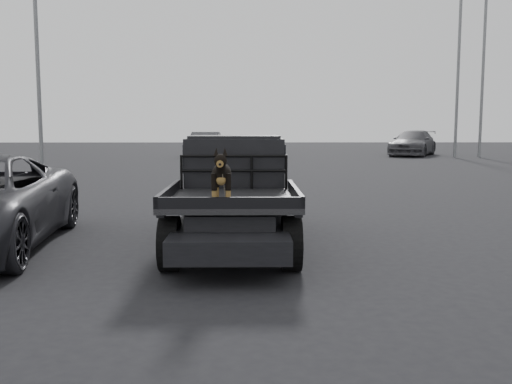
{
  "coord_description": "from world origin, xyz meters",
  "views": [
    {
      "loc": [
        0.19,
        -7.19,
        1.98
      ],
      "look_at": [
        0.28,
        -0.27,
        1.17
      ],
      "focal_mm": 40.0,
      "sensor_mm": 36.0,
      "label": 1
    }
  ],
  "objects_px": {
    "distant_car_b": "(413,143)",
    "floodlight_near": "(35,3)",
    "flatbed_ute": "(234,218)",
    "floodlight_far": "(485,31)",
    "floodlight_mid": "(459,45)",
    "distant_car_a": "(205,145)",
    "dog": "(222,178)"
  },
  "relations": [
    {
      "from": "flatbed_ute",
      "to": "distant_car_b",
      "type": "relative_size",
      "value": 0.95
    },
    {
      "from": "dog",
      "to": "distant_car_b",
      "type": "distance_m",
      "value": 32.06
    },
    {
      "from": "distant_car_b",
      "to": "dog",
      "type": "bearing_deg",
      "value": -83.2
    },
    {
      "from": "flatbed_ute",
      "to": "floodlight_mid",
      "type": "height_order",
      "value": "floodlight_mid"
    },
    {
      "from": "distant_car_b",
      "to": "floodlight_near",
      "type": "relative_size",
      "value": 0.43
    },
    {
      "from": "floodlight_mid",
      "to": "floodlight_far",
      "type": "height_order",
      "value": "floodlight_far"
    },
    {
      "from": "distant_car_b",
      "to": "floodlight_mid",
      "type": "distance_m",
      "value": 6.77
    },
    {
      "from": "floodlight_near",
      "to": "floodlight_mid",
      "type": "distance_m",
      "value": 23.77
    },
    {
      "from": "floodlight_mid",
      "to": "dog",
      "type": "bearing_deg",
      "value": -115.47
    },
    {
      "from": "distant_car_a",
      "to": "floodlight_near",
      "type": "xyz_separation_m",
      "value": [
        -6.62,
        -9.41,
        6.47
      ]
    },
    {
      "from": "dog",
      "to": "floodlight_mid",
      "type": "height_order",
      "value": "floodlight_mid"
    },
    {
      "from": "distant_car_b",
      "to": "flatbed_ute",
      "type": "bearing_deg",
      "value": -84.25
    },
    {
      "from": "flatbed_ute",
      "to": "floodlight_mid",
      "type": "xyz_separation_m",
      "value": [
        12.92,
        25.46,
        6.3
      ]
    },
    {
      "from": "distant_car_a",
      "to": "flatbed_ute",
      "type": "bearing_deg",
      "value": -82.38
    },
    {
      "from": "floodlight_far",
      "to": "distant_car_b",
      "type": "bearing_deg",
      "value": 144.32
    },
    {
      "from": "distant_car_a",
      "to": "floodlight_mid",
      "type": "xyz_separation_m",
      "value": [
        15.32,
        -0.28,
        5.97
      ]
    },
    {
      "from": "flatbed_ute",
      "to": "floodlight_far",
      "type": "height_order",
      "value": "floodlight_far"
    },
    {
      "from": "distant_car_a",
      "to": "floodlight_far",
      "type": "xyz_separation_m",
      "value": [
        16.93,
        -0.05,
        6.85
      ]
    },
    {
      "from": "floodlight_near",
      "to": "floodlight_far",
      "type": "distance_m",
      "value": 25.34
    },
    {
      "from": "dog",
      "to": "distant_car_b",
      "type": "xyz_separation_m",
      "value": [
        11.2,
        30.04,
        -0.46
      ]
    },
    {
      "from": "distant_car_a",
      "to": "distant_car_b",
      "type": "bearing_deg",
      "value": 12.42
    },
    {
      "from": "dog",
      "to": "floodlight_far",
      "type": "height_order",
      "value": "floodlight_far"
    },
    {
      "from": "flatbed_ute",
      "to": "floodlight_mid",
      "type": "bearing_deg",
      "value": 63.1
    },
    {
      "from": "floodlight_mid",
      "to": "distant_car_b",
      "type": "bearing_deg",
      "value": 124.07
    },
    {
      "from": "flatbed_ute",
      "to": "floodlight_near",
      "type": "distance_m",
      "value": 19.86
    },
    {
      "from": "distant_car_a",
      "to": "floodlight_far",
      "type": "relative_size",
      "value": 0.34
    },
    {
      "from": "dog",
      "to": "distant_car_a",
      "type": "height_order",
      "value": "dog"
    },
    {
      "from": "floodlight_far",
      "to": "flatbed_ute",
      "type": "bearing_deg",
      "value": -119.47
    },
    {
      "from": "distant_car_a",
      "to": "distant_car_b",
      "type": "distance_m",
      "value": 13.71
    },
    {
      "from": "distant_car_b",
      "to": "floodlight_near",
      "type": "bearing_deg",
      "value": -122.3
    },
    {
      "from": "distant_car_b",
      "to": "floodlight_far",
      "type": "bearing_deg",
      "value": -8.42
    },
    {
      "from": "floodlight_mid",
      "to": "floodlight_far",
      "type": "relative_size",
      "value": 0.88
    }
  ]
}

